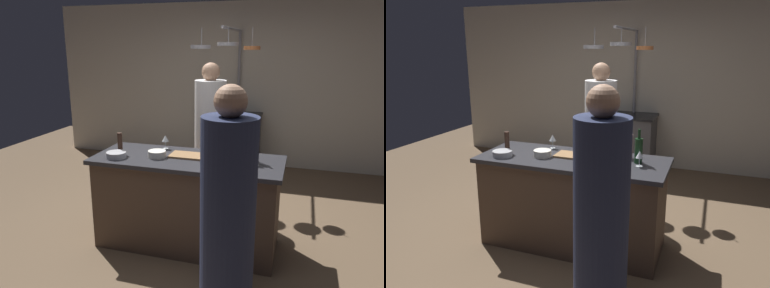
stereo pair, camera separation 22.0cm
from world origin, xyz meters
TOP-DOWN VIEW (x-y plane):
  - ground_plane at (0.00, 0.00)m, footprint 9.00×9.00m
  - back_wall at (0.00, 2.85)m, footprint 6.40×0.16m
  - kitchen_island at (0.00, 0.00)m, footprint 1.80×0.72m
  - stove_range at (0.00, 2.45)m, footprint 0.80×0.64m
  - chef at (-0.02, 0.95)m, footprint 0.37×0.37m
  - bar_stool_right at (0.56, -0.62)m, footprint 0.28×0.28m
  - guest_right at (0.60, -1.02)m, footprint 0.36×0.36m
  - overhead_pot_rack at (-0.01, 1.94)m, footprint 0.88×1.34m
  - cutting_board at (-0.02, 0.06)m, footprint 0.32×0.22m
  - pepper_mill at (-0.68, -0.05)m, footprint 0.05×0.05m
  - wine_bottle_rose at (0.50, 0.18)m, footprint 0.07×0.07m
  - wine_bottle_red at (0.61, 0.07)m, footprint 0.07×0.07m
  - wine_bottle_white at (0.30, -0.05)m, footprint 0.07×0.07m
  - wine_glass_near_left_guest at (-0.31, 0.24)m, footprint 0.07×0.07m
  - wine_glass_near_right_guest at (0.64, -0.03)m, footprint 0.07×0.07m
  - mixing_bowl_steel at (-0.65, -0.18)m, footprint 0.19×0.19m
  - mixing_bowl_ceramic at (-0.29, -0.06)m, footprint 0.17×0.17m

SIDE VIEW (x-z plane):
  - ground_plane at x=0.00m, z-range 0.00..0.00m
  - bar_stool_right at x=0.56m, z-range 0.04..0.72m
  - stove_range at x=0.00m, z-range 0.00..0.89m
  - kitchen_island at x=0.00m, z-range 0.00..0.90m
  - guest_right at x=0.60m, z-range -0.06..1.65m
  - chef at x=-0.02m, z-range -0.06..1.68m
  - cutting_board at x=-0.02m, z-range 0.90..0.92m
  - mixing_bowl_steel at x=-0.65m, z-range 0.90..0.96m
  - mixing_bowl_ceramic at x=-0.29m, z-range 0.90..0.96m
  - pepper_mill at x=-0.68m, z-range 0.90..1.11m
  - wine_glass_near_left_guest at x=-0.31m, z-range 0.93..1.08m
  - wine_glass_near_right_guest at x=0.64m, z-range 0.93..1.08m
  - wine_bottle_red at x=0.61m, z-range 0.86..1.18m
  - wine_bottle_rose at x=0.50m, z-range 0.86..1.18m
  - wine_bottle_white at x=0.30m, z-range 0.86..1.18m
  - back_wall at x=0.00m, z-range 0.00..2.60m
  - overhead_pot_rack at x=-0.01m, z-range 0.62..2.79m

